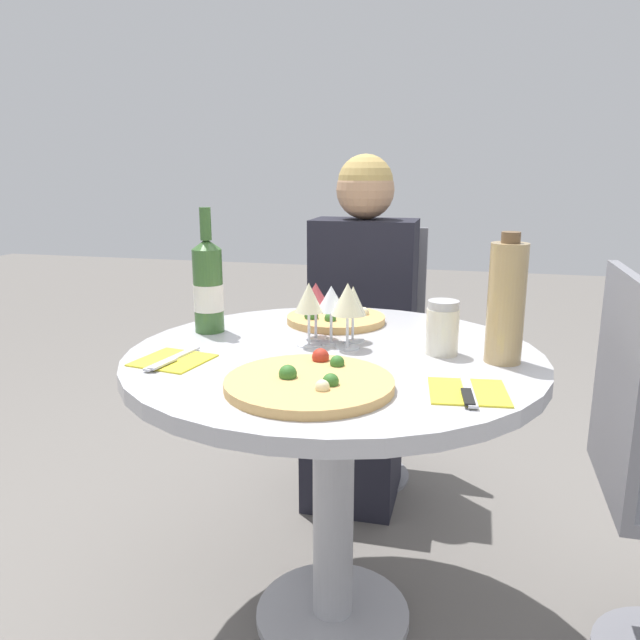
{
  "coord_description": "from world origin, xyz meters",
  "views": [
    {
      "loc": [
        0.32,
        -1.4,
        1.17
      ],
      "look_at": [
        -0.01,
        -0.09,
        0.84
      ],
      "focal_mm": 35.0,
      "sensor_mm": 36.0,
      "label": 1
    }
  ],
  "objects_px": {
    "seated_diner": "(359,343)",
    "tall_carafe": "(506,302)",
    "pizza_large": "(310,382)",
    "chair_behind_diner": "(366,357)",
    "dining_table": "(334,405)",
    "wine_bottle": "(208,286)"
  },
  "relations": [
    {
      "from": "tall_carafe",
      "to": "wine_bottle",
      "type": "bearing_deg",
      "value": 173.24
    },
    {
      "from": "chair_behind_diner",
      "to": "tall_carafe",
      "type": "relative_size",
      "value": 3.23
    },
    {
      "from": "seated_diner",
      "to": "wine_bottle",
      "type": "distance_m",
      "value": 0.75
    },
    {
      "from": "seated_diner",
      "to": "wine_bottle",
      "type": "xyz_separation_m",
      "value": [
        -0.3,
        -0.61,
        0.31
      ]
    },
    {
      "from": "dining_table",
      "to": "pizza_large",
      "type": "height_order",
      "value": "pizza_large"
    },
    {
      "from": "pizza_large",
      "to": "tall_carafe",
      "type": "distance_m",
      "value": 0.49
    },
    {
      "from": "dining_table",
      "to": "seated_diner",
      "type": "bearing_deg",
      "value": 95.69
    },
    {
      "from": "pizza_large",
      "to": "chair_behind_diner",
      "type": "bearing_deg",
      "value": 94.1
    },
    {
      "from": "pizza_large",
      "to": "tall_carafe",
      "type": "xyz_separation_m",
      "value": [
        0.38,
        0.27,
        0.13
      ]
    },
    {
      "from": "wine_bottle",
      "to": "tall_carafe",
      "type": "height_order",
      "value": "wine_bottle"
    },
    {
      "from": "seated_diner",
      "to": "pizza_large",
      "type": "distance_m",
      "value": 1.0
    },
    {
      "from": "chair_behind_diner",
      "to": "seated_diner",
      "type": "distance_m",
      "value": 0.17
    },
    {
      "from": "pizza_large",
      "to": "wine_bottle",
      "type": "bearing_deg",
      "value": 135.96
    },
    {
      "from": "chair_behind_diner",
      "to": "seated_diner",
      "type": "relative_size",
      "value": 0.78
    },
    {
      "from": "dining_table",
      "to": "tall_carafe",
      "type": "distance_m",
      "value": 0.47
    },
    {
      "from": "pizza_large",
      "to": "wine_bottle",
      "type": "relative_size",
      "value": 1.03
    },
    {
      "from": "chair_behind_diner",
      "to": "seated_diner",
      "type": "height_order",
      "value": "seated_diner"
    },
    {
      "from": "dining_table",
      "to": "wine_bottle",
      "type": "height_order",
      "value": "wine_bottle"
    },
    {
      "from": "dining_table",
      "to": "chair_behind_diner",
      "type": "xyz_separation_m",
      "value": [
        -0.07,
        0.87,
        -0.14
      ]
    },
    {
      "from": "seated_diner",
      "to": "tall_carafe",
      "type": "height_order",
      "value": "seated_diner"
    },
    {
      "from": "seated_diner",
      "to": "tall_carafe",
      "type": "xyz_separation_m",
      "value": [
        0.46,
        -0.7,
        0.32
      ]
    },
    {
      "from": "pizza_large",
      "to": "tall_carafe",
      "type": "bearing_deg",
      "value": 35.93
    }
  ]
}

